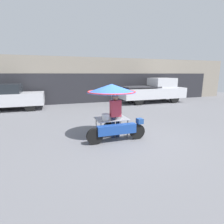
% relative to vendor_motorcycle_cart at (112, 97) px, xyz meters
% --- Properties ---
extents(ground_plane, '(36.00, 36.00, 0.00)m').
position_rel_vendor_motorcycle_cart_xyz_m(ground_plane, '(0.37, -0.24, -1.48)').
color(ground_plane, slate).
extents(shopfront_building, '(28.00, 2.06, 3.57)m').
position_rel_vendor_motorcycle_cart_xyz_m(shopfront_building, '(0.37, 9.02, 0.29)').
color(shopfront_building, gray).
rests_on(shopfront_building, ground).
extents(vendor_motorcycle_cart, '(2.10, 1.76, 1.94)m').
position_rel_vendor_motorcycle_cart_xyz_m(vendor_motorcycle_cart, '(0.00, 0.00, 0.00)').
color(vendor_motorcycle_cart, black).
rests_on(vendor_motorcycle_cart, ground).
extents(vendor_person, '(0.38, 0.22, 1.59)m').
position_rel_vendor_motorcycle_cart_xyz_m(vendor_person, '(0.09, -0.09, -0.59)').
color(vendor_person, navy).
rests_on(vendor_person, ground).
extents(parked_car, '(4.31, 1.76, 1.67)m').
position_rel_vendor_motorcycle_cart_xyz_m(parked_car, '(-4.79, 6.70, -0.63)').
color(parked_car, black).
rests_on(parked_car, ground).
extents(pickup_truck, '(5.32, 1.81, 1.97)m').
position_rel_vendor_motorcycle_cart_xyz_m(pickup_truck, '(5.77, 6.53, -0.53)').
color(pickup_truck, black).
rests_on(pickup_truck, ground).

